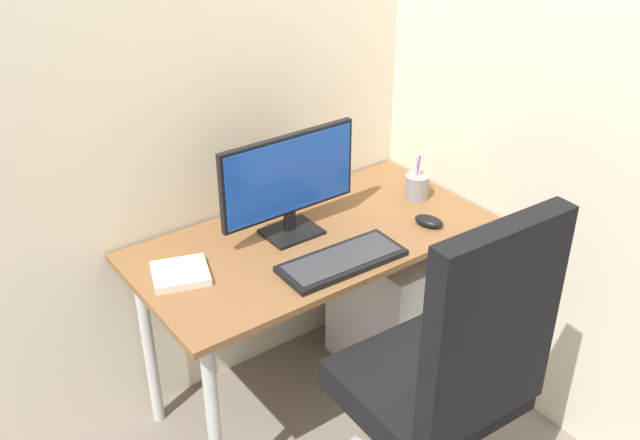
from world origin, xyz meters
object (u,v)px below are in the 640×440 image
monitor (289,180)px  mouse (429,221)px  filing_cabinet (398,303)px  notebook (180,274)px  pen_holder (417,186)px  keyboard (342,260)px  office_chair (450,369)px

monitor → mouse: bearing=-30.7°
filing_cabinet → notebook: (-0.90, 0.07, 0.46)m
pen_holder → filing_cabinet: bearing=-161.4°
mouse → notebook: (-0.88, 0.23, -0.00)m
filing_cabinet → keyboard: bearing=-158.5°
keyboard → mouse: mouse is taller
office_chair → monitor: size_ratio=2.21×
notebook → monitor: bearing=22.2°
monitor → office_chair: bearing=-87.0°
filing_cabinet → mouse: mouse is taller
office_chair → mouse: 0.66m
office_chair → filing_cabinet: bearing=57.9°
monitor → notebook: bearing=-176.7°
mouse → pen_holder: size_ratio=0.62×
mouse → pen_holder: 0.22m
office_chair → monitor: bearing=93.0°
office_chair → filing_cabinet: (0.42, 0.67, -0.34)m
office_chair → mouse: (0.39, 0.51, 0.13)m
keyboard → notebook: notebook is taller
pen_holder → office_chair: bearing=-125.9°
office_chair → keyboard: (-0.02, 0.50, 0.13)m
monitor → notebook: 0.49m
mouse → notebook: mouse is taller
filing_cabinet → monitor: (-0.46, 0.10, 0.66)m
keyboard → monitor: bearing=95.2°
office_chair → mouse: size_ratio=10.71×
keyboard → notebook: (-0.47, 0.24, 0.00)m
mouse → pen_holder: pen_holder is taller
notebook → filing_cabinet: bearing=14.3°
notebook → office_chair: bearing=-38.0°
office_chair → notebook: bearing=123.1°
filing_cabinet → notebook: size_ratio=3.22×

